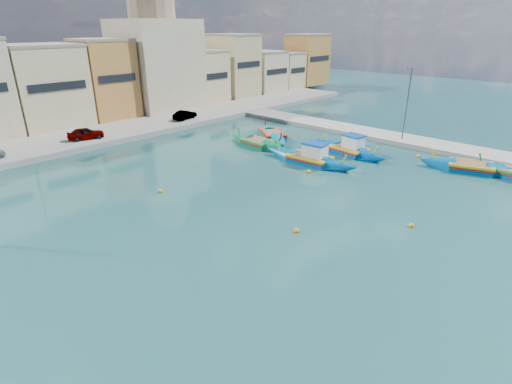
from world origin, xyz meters
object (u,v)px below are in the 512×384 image
church_block (155,51)px  luzzu_cyan_mid (272,136)px  luzzu_turquoise_cabin (310,160)px  quay_street_lamp (407,103)px  luzzu_blue_cabin (349,150)px  luzzu_cyan_south (470,168)px  luzzu_green (258,144)px

church_block → luzzu_cyan_mid: church_block is taller
luzzu_turquoise_cabin → quay_street_lamp: bearing=-14.9°
luzzu_blue_cabin → luzzu_cyan_south: size_ratio=1.01×
church_block → luzzu_turquoise_cabin: church_block is taller
quay_street_lamp → luzzu_cyan_south: bearing=-118.7°
church_block → luzzu_blue_cabin: 32.88m
church_block → luzzu_cyan_south: bearing=-86.1°
luzzu_cyan_south → luzzu_turquoise_cabin: bearing=123.9°
church_block → luzzu_cyan_mid: 23.98m
luzzu_cyan_south → quay_street_lamp: bearing=61.3°
quay_street_lamp → luzzu_turquoise_cabin: quay_street_lamp is taller
luzzu_green → luzzu_cyan_mid: bearing=14.3°
luzzu_turquoise_cabin → luzzu_green: luzzu_turquoise_cabin is taller
luzzu_turquoise_cabin → church_block: bearing=80.9°
luzzu_turquoise_cabin → luzzu_green: (0.84, 7.29, -0.10)m
luzzu_blue_cabin → luzzu_cyan_south: (2.82, -10.43, -0.09)m
church_block → luzzu_blue_cabin: bearing=-89.9°
luzzu_turquoise_cabin → luzzu_blue_cabin: size_ratio=1.09×
church_block → quay_street_lamp: church_block is taller
quay_street_lamp → luzzu_blue_cabin: quay_street_lamp is taller
luzzu_turquoise_cabin → luzzu_cyan_mid: bearing=62.5°
luzzu_blue_cabin → quay_street_lamp: bearing=-16.0°
church_block → quay_street_lamp: bearing=-77.7°
quay_street_lamp → luzzu_cyan_south: quay_street_lamp is taller
church_block → luzzu_green: (-4.05, -23.43, -8.13)m
luzzu_blue_cabin → luzzu_green: luzzu_blue_cabin is taller
luzzu_green → luzzu_blue_cabin: bearing=-64.0°
quay_street_lamp → luzzu_cyan_mid: size_ratio=0.89×
luzzu_turquoise_cabin → luzzu_blue_cabin: 5.11m
luzzu_cyan_mid → luzzu_cyan_south: bearing=-79.8°
luzzu_blue_cabin → luzzu_green: (-4.13, 8.46, -0.10)m
luzzu_cyan_mid → luzzu_green: (-3.40, -0.87, -0.01)m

